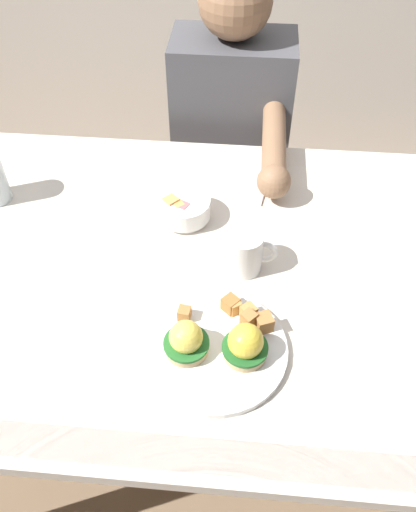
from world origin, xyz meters
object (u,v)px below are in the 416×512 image
eggs_benedict_plate (217,344)px  dining_table (199,299)px  diner_person (231,140)px  coffee_mug (245,250)px  fork (265,182)px  fruit_bowl (184,208)px

eggs_benedict_plate → dining_table: bearing=105.2°
dining_table → diner_person: size_ratio=1.05×
coffee_mug → fork: coffee_mug is taller
fruit_bowl → fork: bearing=38.0°
coffee_mug → diner_person: diner_person is taller
eggs_benedict_plate → fork: eggs_benedict_plate is taller
fruit_bowl → fork: (0.19, 0.14, -0.03)m
fruit_bowl → fork: 0.24m
coffee_mug → dining_table: bearing=-172.6°
eggs_benedict_plate → fork: size_ratio=1.73×
eggs_benedict_plate → diner_person: 0.81m
coffee_mug → diner_person: (-0.06, 0.59, -0.14)m
eggs_benedict_plate → fork: (0.08, 0.50, -0.02)m
fork → coffee_mug: bearing=-98.3°
eggs_benedict_plate → diner_person: size_ratio=0.24×
eggs_benedict_plate → fruit_bowl: size_ratio=2.25×
dining_table → eggs_benedict_plate: (0.06, -0.20, 0.13)m
fruit_bowl → diner_person: diner_person is taller
fork → diner_person: size_ratio=0.14×
fruit_bowl → fork: fruit_bowl is taller
fruit_bowl → coffee_mug: (0.14, -0.14, 0.02)m
coffee_mug → fork: (0.04, 0.28, -0.05)m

